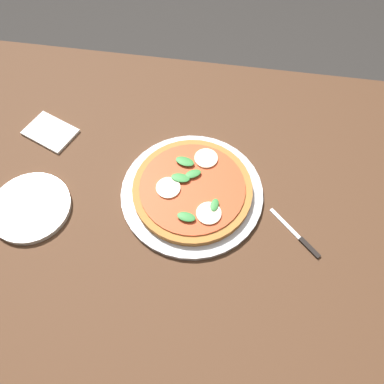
# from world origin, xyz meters

# --- Properties ---
(ground_plane) EXTENTS (6.00, 6.00, 0.00)m
(ground_plane) POSITION_xyz_m (0.00, 0.00, 0.00)
(ground_plane) COLOR #2D2B28
(dining_table) EXTENTS (1.42, 0.96, 0.74)m
(dining_table) POSITION_xyz_m (0.00, 0.00, 0.65)
(dining_table) COLOR #4C301E
(dining_table) RESTS_ON ground_plane
(serving_tray) EXTENTS (0.34, 0.34, 0.01)m
(serving_tray) POSITION_xyz_m (-0.04, -0.01, 0.75)
(serving_tray) COLOR silver
(serving_tray) RESTS_ON dining_table
(pizza) EXTENTS (0.29, 0.29, 0.03)m
(pizza) POSITION_xyz_m (-0.04, -0.01, 0.76)
(pizza) COLOR #B27033
(pizza) RESTS_ON serving_tray
(plate_white) EXTENTS (0.19, 0.19, 0.01)m
(plate_white) POSITION_xyz_m (0.33, 0.09, 0.75)
(plate_white) COLOR white
(plate_white) RESTS_ON dining_table
(napkin) EXTENTS (0.15, 0.13, 0.01)m
(napkin) POSITION_xyz_m (0.37, -0.14, 0.74)
(napkin) COLOR white
(napkin) RESTS_ON dining_table
(knife) EXTENTS (0.12, 0.11, 0.01)m
(knife) POSITION_xyz_m (-0.30, 0.07, 0.74)
(knife) COLOR black
(knife) RESTS_ON dining_table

